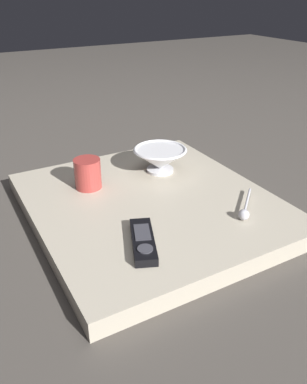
# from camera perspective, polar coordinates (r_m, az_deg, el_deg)

# --- Properties ---
(ground_plane) EXTENTS (6.00, 6.00, 0.00)m
(ground_plane) POSITION_cam_1_polar(r_m,az_deg,el_deg) (1.04, -0.44, -3.08)
(ground_plane) COLOR #47423D
(table) EXTENTS (0.59, 0.65, 0.04)m
(table) POSITION_cam_1_polar(r_m,az_deg,el_deg) (1.03, -0.44, -2.00)
(table) COLOR #B7AD99
(table) RESTS_ON ground
(cereal_bowl) EXTENTS (0.16, 0.16, 0.07)m
(cereal_bowl) POSITION_cam_1_polar(r_m,az_deg,el_deg) (1.15, 0.97, 4.90)
(cereal_bowl) COLOR silver
(cereal_bowl) RESTS_ON table
(coffee_mug) EXTENTS (0.07, 0.07, 0.08)m
(coffee_mug) POSITION_cam_1_polar(r_m,az_deg,el_deg) (1.07, -9.55, 2.67)
(coffee_mug) COLOR #A53833
(coffee_mug) RESTS_ON table
(teaspoon) EXTENTS (0.11, 0.11, 0.03)m
(teaspoon) POSITION_cam_1_polar(r_m,az_deg,el_deg) (0.96, 13.10, -2.81)
(teaspoon) COLOR silver
(teaspoon) RESTS_ON table
(tv_remote_near) EXTENTS (0.10, 0.16, 0.02)m
(tv_remote_near) POSITION_cam_1_polar(r_m,az_deg,el_deg) (0.84, -1.52, -7.14)
(tv_remote_near) COLOR black
(tv_remote_near) RESTS_ON table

